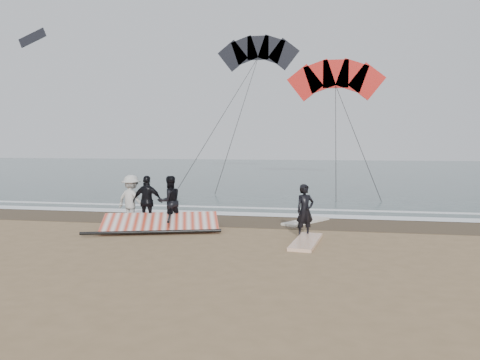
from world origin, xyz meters
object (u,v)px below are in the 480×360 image
object	(u,v)px
board_cream	(306,221)
sail_rig	(160,224)
board_white	(306,242)
man_main	(305,211)

from	to	relation	value
board_cream	sail_rig	bearing A→B (deg)	-121.45
board_white	sail_rig	bearing A→B (deg)	173.22
man_main	board_cream	world-z (taller)	man_main
board_white	board_cream	size ratio (longest dim) A/B	1.06
man_main	sail_rig	bearing A→B (deg)	141.54
board_white	sail_rig	world-z (taller)	sail_rig
sail_rig	board_cream	bearing A→B (deg)	25.50
man_main	board_white	distance (m)	1.12
board_white	board_cream	world-z (taller)	board_white
board_white	board_cream	distance (m)	3.35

